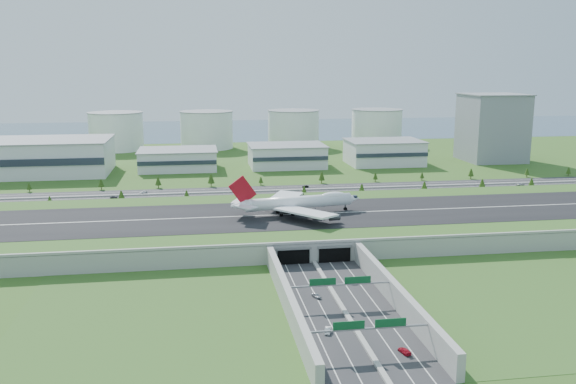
{
  "coord_description": "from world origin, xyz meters",
  "views": [
    {
      "loc": [
        -46.52,
        -283.03,
        79.26
      ],
      "look_at": [
        2.3,
        35.0,
        11.97
      ],
      "focal_mm": 38.0,
      "sensor_mm": 36.0,
      "label": 1
    }
  ],
  "objects": [
    {
      "name": "bay_water",
      "position": [
        0.0,
        480.0,
        0.03
      ],
      "size": [
        1200.0,
        260.0,
        0.06
      ],
      "primitive_type": "cube",
      "color": "#375069",
      "rests_on": "ground"
    },
    {
      "name": "car_0",
      "position": [
        -6.54,
        -87.54,
        0.89
      ],
      "size": [
        3.23,
        4.85,
        1.53
      ],
      "primitive_type": "imported",
      "rotation": [
        0.0,
        0.0,
        0.35
      ],
      "color": "#B1B1B6",
      "rests_on": "ground"
    },
    {
      "name": "car_5",
      "position": [
        24.43,
        103.51,
        0.83
      ],
      "size": [
        4.51,
        2.14,
        1.43
      ],
      "primitive_type": "imported",
      "rotation": [
        0.0,
        0.0,
        -1.42
      ],
      "color": "black",
      "rests_on": "ground"
    },
    {
      "name": "fuel_tank_c",
      "position": [
        50.0,
        310.0,
        17.5
      ],
      "size": [
        50.0,
        50.0,
        35.0
      ],
      "primitive_type": "cylinder",
      "color": "white",
      "rests_on": "ground"
    },
    {
      "name": "hangar_west",
      "position": [
        -170.0,
        185.0,
        12.5
      ],
      "size": [
        120.0,
        60.0,
        25.0
      ],
      "primitive_type": "cube",
      "color": "silver",
      "rests_on": "ground"
    },
    {
      "name": "boeing_747",
      "position": [
        1.72,
        1.21,
        13.89
      ],
      "size": [
        66.81,
        62.71,
        20.74
      ],
      "rotation": [
        0.0,
        0.0,
        0.15
      ],
      "color": "white",
      "rests_on": "airfield_deck"
    },
    {
      "name": "car_4",
      "position": [
        -96.22,
        88.59,
        0.88
      ],
      "size": [
        4.49,
        1.83,
        1.53
      ],
      "primitive_type": "imported",
      "rotation": [
        0.0,
        0.0,
        1.56
      ],
      "color": "#4D4C51",
      "rests_on": "ground"
    },
    {
      "name": "tree_row",
      "position": [
        -0.36,
        91.64,
        4.63
      ],
      "size": [
        501.79,
        48.66,
        8.37
      ],
      "color": "#3D2819",
      "rests_on": "ground"
    },
    {
      "name": "fuel_tank_b",
      "position": [
        -35.0,
        310.0,
        17.5
      ],
      "size": [
        50.0,
        50.0,
        35.0
      ],
      "primitive_type": "cylinder",
      "color": "white",
      "rests_on": "ground"
    },
    {
      "name": "hangar_mid_c",
      "position": [
        105.0,
        190.0,
        9.5
      ],
      "size": [
        58.0,
        42.0,
        19.0
      ],
      "primitive_type": "cube",
      "color": "silver",
      "rests_on": "ground"
    },
    {
      "name": "airfield_deck",
      "position": [
        0.0,
        -0.09,
        4.12
      ],
      "size": [
        520.0,
        100.0,
        9.2
      ],
      "color": "#989893",
      "rests_on": "ground"
    },
    {
      "name": "fuel_tank_a",
      "position": [
        -120.0,
        310.0,
        17.5
      ],
      "size": [
        50.0,
        50.0,
        35.0
      ],
      "primitive_type": "cylinder",
      "color": "white",
      "rests_on": "ground"
    },
    {
      "name": "hangar_mid_b",
      "position": [
        25.0,
        190.0,
        8.5
      ],
      "size": [
        58.0,
        42.0,
        17.0
      ],
      "primitive_type": "cube",
      "color": "silver",
      "rests_on": "ground"
    },
    {
      "name": "underpass_road",
      "position": [
        0.0,
        -99.42,
        3.43
      ],
      "size": [
        38.8,
        120.4,
        8.0
      ],
      "color": "#28282B",
      "rests_on": "ground"
    },
    {
      "name": "car_3",
      "position": [
        9.66,
        -132.18,
        0.83
      ],
      "size": [
        3.13,
        5.26,
        1.43
      ],
      "primitive_type": "imported",
      "rotation": [
        0.0,
        0.0,
        3.39
      ],
      "color": "#AF1020",
      "rests_on": "ground"
    },
    {
      "name": "fuel_tank_d",
      "position": [
        135.0,
        310.0,
        17.5
      ],
      "size": [
        50.0,
        50.0,
        35.0
      ],
      "primitive_type": "cylinder",
      "color": "white",
      "rests_on": "ground"
    },
    {
      "name": "car_7",
      "position": [
        -79.68,
        101.15,
        0.85
      ],
      "size": [
        5.4,
        3.28,
        1.46
      ],
      "primitive_type": "imported",
      "rotation": [
        0.0,
        0.0,
        -1.31
      ],
      "color": "white",
      "rests_on": "ground"
    },
    {
      "name": "car_2",
      "position": [
        9.5,
        -74.85,
        0.8
      ],
      "size": [
        2.53,
        5.02,
        1.36
      ],
      "primitive_type": "imported",
      "rotation": [
        0.0,
        0.0,
        3.2
      ],
      "color": "#0A1636",
      "rests_on": "ground"
    },
    {
      "name": "office_tower",
      "position": [
        200.0,
        195.0,
        27.5
      ],
      "size": [
        46.0,
        46.0,
        55.0
      ],
      "primitive_type": "cube",
      "color": "gray",
      "rests_on": "ground"
    },
    {
      "name": "north_expressway",
      "position": [
        0.0,
        95.0,
        0.06
      ],
      "size": [
        560.0,
        36.0,
        0.12
      ],
      "primitive_type": "cube",
      "color": "#28282B",
      "rests_on": "ground"
    },
    {
      "name": "car_6",
      "position": [
        168.27,
        88.96,
        0.86
      ],
      "size": [
        5.63,
        3.16,
        1.49
      ],
      "primitive_type": "imported",
      "rotation": [
        0.0,
        0.0,
        1.71
      ],
      "color": "silver",
      "rests_on": "ground"
    },
    {
      "name": "sign_gantry_near",
      "position": [
        0.0,
        -95.04,
        6.95
      ],
      "size": [
        38.7,
        0.7,
        9.8
      ],
      "color": "gray",
      "rests_on": "ground"
    },
    {
      "name": "car_1",
      "position": [
        -8.75,
        -115.83,
        0.87
      ],
      "size": [
        2.87,
        4.84,
        1.51
      ],
      "primitive_type": "imported",
      "rotation": [
        0.0,
        0.0,
        -0.3
      ],
      "color": "white",
      "rests_on": "ground"
    },
    {
      "name": "hangar_mid_a",
      "position": [
        -60.0,
        190.0,
        7.5
      ],
      "size": [
        58.0,
        42.0,
        15.0
      ],
      "primitive_type": "cube",
      "color": "silver",
      "rests_on": "ground"
    },
    {
      "name": "sign_gantry_far",
      "position": [
        0.0,
        -130.04,
        6.95
      ],
      "size": [
        38.7,
        0.7,
        9.8
      ],
      "color": "gray",
      "rests_on": "ground"
    },
    {
      "name": "ground",
      "position": [
        0.0,
        0.0,
        0.0
      ],
      "size": [
        1200.0,
        1200.0,
        0.0
      ],
      "primitive_type": "plane",
      "color": "#1F4C17",
      "rests_on": "ground"
    }
  ]
}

